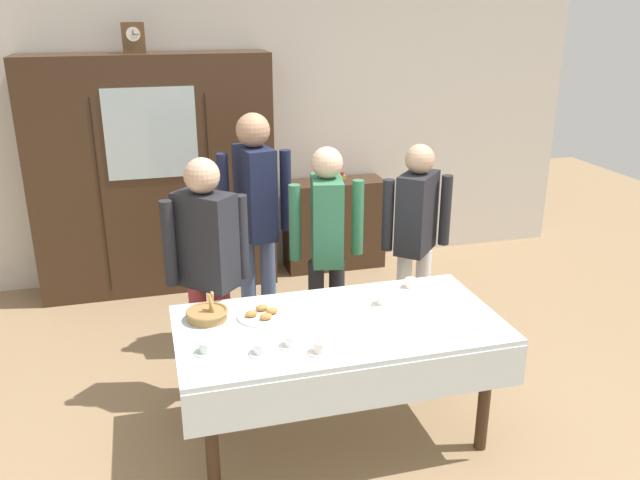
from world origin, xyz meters
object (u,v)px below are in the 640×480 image
(tea_cup_front_edge, at_px, (321,348))
(person_behind_table_right, at_px, (416,229))
(tea_cup_near_left, at_px, (292,341))
(spoon_near_left, at_px, (327,330))
(dining_table, at_px, (340,341))
(tea_cup_far_right, at_px, (207,348))
(mantel_clock, at_px, (133,38))
(tea_cup_near_right, at_px, (383,301))
(bread_basket, at_px, (207,314))
(person_by_cabinet, at_px, (327,237))
(person_near_right_end, at_px, (256,208))
(bookshelf_low, at_px, (334,224))
(spoon_back_edge, at_px, (473,328))
(book_stack, at_px, (334,176))
(wall_cabinet, at_px, (155,176))
(person_beside_shelf, at_px, (207,258))
(pastry_plate, at_px, (262,315))
(tea_cup_center, at_px, (411,284))
(tea_cup_mid_left, at_px, (261,349))

(tea_cup_front_edge, distance_m, person_behind_table_right, 1.63)
(tea_cup_near_left, distance_m, spoon_near_left, 0.25)
(dining_table, xyz_separation_m, tea_cup_far_right, (-0.75, -0.11, 0.13))
(mantel_clock, height_order, tea_cup_near_right, mantel_clock)
(bread_basket, height_order, spoon_near_left, bread_basket)
(tea_cup_near_right, height_order, person_by_cabinet, person_by_cabinet)
(spoon_near_left, bearing_deg, person_near_right_end, 96.44)
(bookshelf_low, height_order, tea_cup_near_right, bookshelf_low)
(spoon_back_edge, bearing_deg, tea_cup_near_right, 132.19)
(bookshelf_low, xyz_separation_m, tea_cup_far_right, (-1.49, -2.75, 0.36))
(tea_cup_far_right, distance_m, person_near_right_end, 1.51)
(book_stack, bearing_deg, bread_basket, -121.36)
(tea_cup_near_left, height_order, bread_basket, bread_basket)
(bookshelf_low, xyz_separation_m, person_near_right_end, (-0.99, -1.36, 0.64))
(book_stack, height_order, tea_cup_near_left, book_stack)
(wall_cabinet, xyz_separation_m, book_stack, (1.64, 0.05, -0.12))
(mantel_clock, height_order, person_by_cabinet, mantel_clock)
(tea_cup_near_left, bearing_deg, person_by_cabinet, 65.40)
(tea_cup_front_edge, relative_size, person_beside_shelf, 0.08)
(pastry_plate, bearing_deg, book_stack, 64.75)
(tea_cup_center, bearing_deg, book_stack, 85.72)
(tea_cup_near_right, bearing_deg, tea_cup_far_right, -164.58)
(mantel_clock, xyz_separation_m, tea_cup_far_right, (0.22, -2.70, -1.40))
(dining_table, distance_m, wall_cabinet, 2.77)
(book_stack, bearing_deg, bookshelf_low, 0.00)
(dining_table, bearing_deg, spoon_near_left, -153.99)
(wall_cabinet, height_order, book_stack, wall_cabinet)
(bookshelf_low, xyz_separation_m, tea_cup_mid_left, (-1.23, -2.84, 0.36))
(bookshelf_low, xyz_separation_m, bread_basket, (-1.45, -2.38, 0.36))
(spoon_back_edge, distance_m, person_by_cabinet, 1.27)
(tea_cup_center, bearing_deg, tea_cup_near_right, -144.97)
(wall_cabinet, xyz_separation_m, spoon_back_edge, (1.59, -2.82, -0.27))
(mantel_clock, distance_m, spoon_near_left, 3.12)
(mantel_clock, height_order, tea_cup_far_right, mantel_clock)
(tea_cup_center, height_order, person_beside_shelf, person_beside_shelf)
(wall_cabinet, xyz_separation_m, person_beside_shelf, (0.25, -1.92, -0.06))
(bookshelf_low, relative_size, person_by_cabinet, 0.61)
(mantel_clock, bearing_deg, tea_cup_far_right, -85.35)
(book_stack, xyz_separation_m, person_behind_table_right, (0.12, -1.67, 0.01))
(bookshelf_low, bearing_deg, mantel_clock, -178.29)
(tea_cup_near_right, bearing_deg, tea_cup_near_left, -151.44)
(bookshelf_low, distance_m, person_behind_table_right, 1.75)
(tea_cup_near_right, bearing_deg, mantel_clock, 118.03)
(mantel_clock, height_order, spoon_back_edge, mantel_clock)
(mantel_clock, relative_size, book_stack, 1.05)
(tea_cup_near_left, bearing_deg, tea_cup_front_edge, -39.07)
(person_beside_shelf, xyz_separation_m, person_near_right_end, (0.41, 0.61, 0.11))
(bread_basket, xyz_separation_m, person_behind_table_right, (1.57, 0.71, 0.13))
(dining_table, bearing_deg, person_behind_table_right, 48.46)
(wall_cabinet, bearing_deg, tea_cup_far_right, -86.81)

